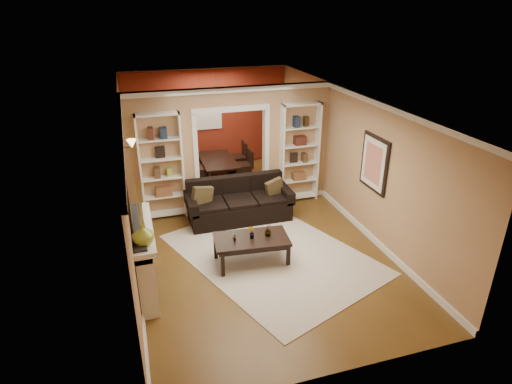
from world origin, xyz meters
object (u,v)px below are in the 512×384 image
object	(u,v)px
bookshelf_left	(162,167)
bookshelf_right	(299,153)
sofa	(239,200)
dining_table	(219,169)
fireplace	(146,258)
coffee_table	(251,250)

from	to	relation	value
bookshelf_left	bookshelf_right	distance (m)	3.10
bookshelf_left	sofa	bearing A→B (deg)	-20.99
dining_table	fireplace	bearing A→B (deg)	153.79
fireplace	bookshelf_right	bearing A→B (deg)	34.80
sofa	dining_table	world-z (taller)	sofa
sofa	dining_table	xyz separation A→B (m)	(0.08, 2.37, -0.16)
bookshelf_left	bookshelf_right	xyz separation A→B (m)	(3.10, 0.00, 0.00)
bookshelf_right	sofa	bearing A→B (deg)	-159.94
bookshelf_right	dining_table	bearing A→B (deg)	130.21
sofa	fireplace	xyz separation A→B (m)	(-2.05, -1.95, 0.14)
sofa	fireplace	world-z (taller)	fireplace
sofa	fireplace	distance (m)	2.83
fireplace	dining_table	xyz separation A→B (m)	(2.13, 4.32, -0.31)
coffee_table	bookshelf_right	size ratio (longest dim) A/B	0.57
sofa	bookshelf_left	xyz separation A→B (m)	(-1.51, 0.58, 0.71)
fireplace	dining_table	distance (m)	4.82
bookshelf_left	dining_table	distance (m)	2.55
sofa	fireplace	size ratio (longest dim) A/B	1.31
fireplace	dining_table	size ratio (longest dim) A/B	1.09
dining_table	coffee_table	bearing A→B (deg)	175.86
coffee_table	bookshelf_left	size ratio (longest dim) A/B	0.57
bookshelf_left	fireplace	distance (m)	2.65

